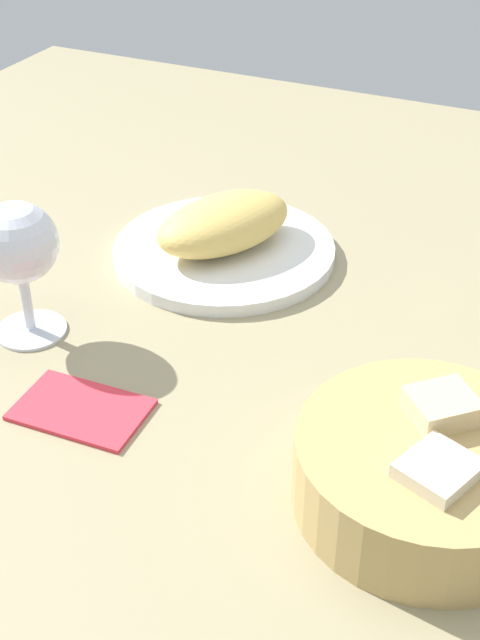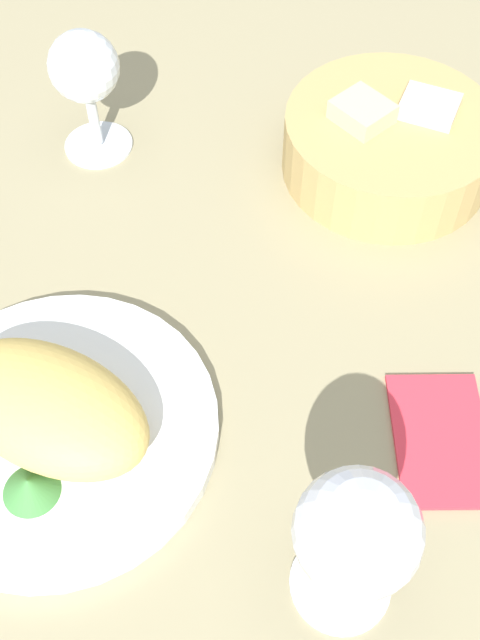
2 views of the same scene
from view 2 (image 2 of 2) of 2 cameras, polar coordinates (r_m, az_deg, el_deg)
ground_plane at (r=64.45cm, az=1.24°, el=-2.14°), size 140.00×140.00×2.00cm
plate at (r=60.28cm, az=-12.91°, el=-7.75°), size 24.13×24.13×1.40cm
omelette at (r=57.38cm, az=-13.53°, el=-6.17°), size 18.56×15.67×5.37cm
lettuce_garnish at (r=56.94cm, az=-14.82°, el=-11.61°), size 4.11×4.11×1.75cm
bread_basket at (r=75.94cm, az=11.04°, el=12.55°), size 19.68×19.68×7.83cm
wine_glass_near at (r=47.05cm, az=8.83°, el=-15.31°), size 7.59×7.59×13.53cm
wine_glass_far at (r=74.92cm, az=-11.00°, el=17.14°), size 6.66×6.66×12.54cm
folded_napkin at (r=60.74cm, az=14.72°, el=-8.30°), size 7.45×11.28×0.80cm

